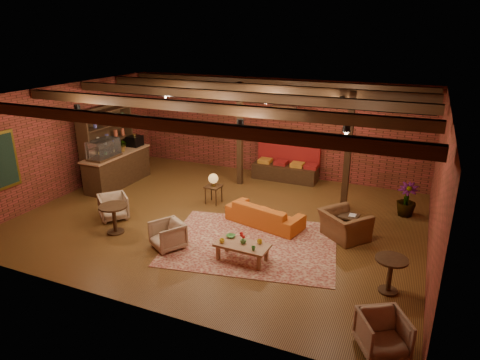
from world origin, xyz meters
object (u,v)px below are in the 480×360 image
at_px(side_table_lamp, 213,181).
at_px(round_table_right, 390,270).
at_px(sofa, 265,214).
at_px(armchair_right, 345,221).
at_px(armchair_far, 383,332).
at_px(plant_tall, 411,167).
at_px(round_table_left, 114,214).
at_px(side_table_book, 349,217).
at_px(coffee_table, 242,246).
at_px(armchair_a, 113,206).
at_px(armchair_b, 168,234).

height_order(side_table_lamp, round_table_right, side_table_lamp).
bearing_deg(sofa, armchair_right, -164.68).
bearing_deg(sofa, side_table_lamp, -8.36).
bearing_deg(armchair_far, plant_tall, 59.49).
relative_size(sofa, round_table_left, 2.77).
bearing_deg(armchair_right, round_table_right, 162.11).
relative_size(side_table_book, armchair_far, 0.72).
height_order(armchair_right, round_table_right, armchair_right).
xyz_separation_m(armchair_far, plant_tall, (0.00, 5.50, 1.01)).
xyz_separation_m(armchair_right, round_table_right, (1.19, -1.86, 0.03)).
distance_m(coffee_table, armchair_a, 3.96).
bearing_deg(armchair_a, armchair_b, -68.88).
height_order(coffee_table, side_table_lamp, side_table_lamp).
bearing_deg(armchair_a, round_table_right, -53.80).
bearing_deg(armchair_right, side_table_book, -59.72).
bearing_deg(side_table_book, round_table_left, -156.88).
bearing_deg(round_table_right, armchair_a, 175.20).
relative_size(armchair_a, side_table_book, 1.41).
height_order(side_table_lamp, round_table_left, side_table_lamp).
xyz_separation_m(sofa, armchair_b, (-1.58, -2.01, 0.05)).
distance_m(coffee_table, round_table_left, 3.35).
height_order(round_table_left, armchair_b, round_table_left).
bearing_deg(side_table_book, armchair_b, -146.92).
bearing_deg(armchair_far, sofa, 102.20).
distance_m(armchair_b, side_table_book, 4.30).
distance_m(armchair_far, plant_tall, 5.60).
bearing_deg(round_table_left, plant_tall, 31.28).
bearing_deg(sofa, round_table_right, 163.97).
relative_size(armchair_a, plant_tall, 0.26).
bearing_deg(armchair_far, coffee_table, 121.23).
height_order(side_table_lamp, side_table_book, side_table_lamp).
bearing_deg(coffee_table, armchair_right, 46.66).
bearing_deg(plant_tall, round_table_left, -148.72).
relative_size(armchair_right, side_table_book, 2.04).
relative_size(armchair_a, armchair_right, 0.69).
xyz_separation_m(sofa, side_table_book, (2.02, 0.34, 0.16)).
xyz_separation_m(coffee_table, armchair_right, (1.80, 1.91, 0.10)).
height_order(round_table_left, armchair_right, armchair_right).
relative_size(side_table_lamp, armchair_right, 0.86).
bearing_deg(side_table_book, side_table_lamp, 174.13).
relative_size(side_table_lamp, side_table_book, 1.75).
relative_size(round_table_left, armchair_right, 0.69).
height_order(coffee_table, armchair_b, armchair_b).
relative_size(armchair_b, side_table_book, 1.36).
distance_m(armchair_right, side_table_book, 0.29).
bearing_deg(side_table_lamp, armchair_a, -134.45).
xyz_separation_m(side_table_lamp, armchair_far, (5.04, -4.23, -0.32)).
xyz_separation_m(armchair_a, armchair_right, (5.72, 1.28, 0.09)).
bearing_deg(round_table_right, armchair_far, -88.04).
distance_m(round_table_left, side_table_book, 5.65).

